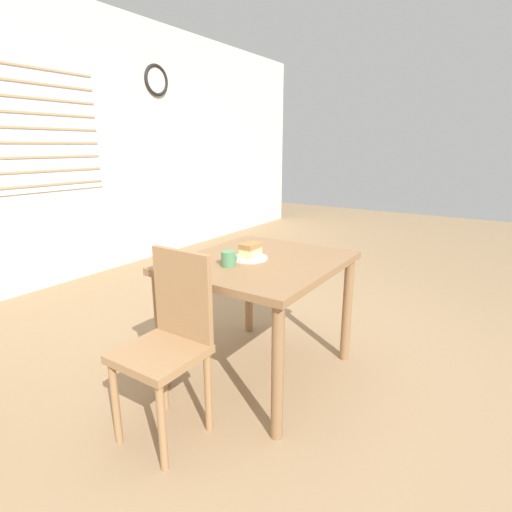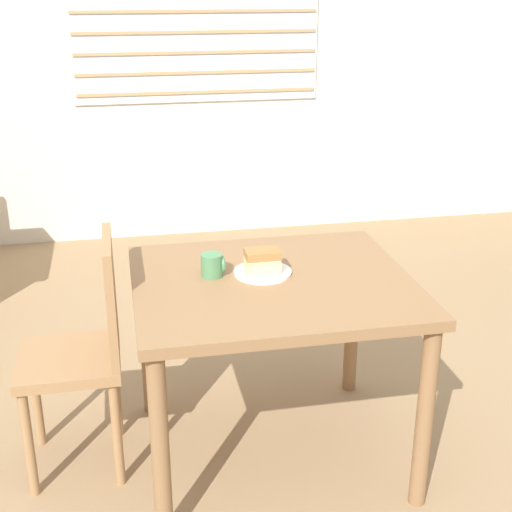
{
  "view_description": "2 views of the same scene",
  "coord_description": "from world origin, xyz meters",
  "px_view_note": "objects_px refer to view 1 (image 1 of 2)",
  "views": [
    {
      "loc": [
        -1.79,
        -0.86,
        1.38
      ],
      "look_at": [
        0.11,
        0.39,
        0.75
      ],
      "focal_mm": 28.0,
      "sensor_mm": 36.0,
      "label": 1
    },
    {
      "loc": [
        -0.42,
        -1.94,
        1.75
      ],
      "look_at": [
        0.05,
        0.42,
        0.81
      ],
      "focal_mm": 50.0,
      "sensor_mm": 36.0,
      "label": 2
    }
  ],
  "objects_px": {
    "cake_slice": "(250,250)",
    "plate": "(250,258)",
    "dining_table_near": "(260,276)",
    "coffee_mug": "(229,259)",
    "chair_near_window": "(169,339)"
  },
  "relations": [
    {
      "from": "plate",
      "to": "coffee_mug",
      "type": "height_order",
      "value": "coffee_mug"
    },
    {
      "from": "plate",
      "to": "cake_slice",
      "type": "height_order",
      "value": "cake_slice"
    },
    {
      "from": "chair_near_window",
      "to": "coffee_mug",
      "type": "height_order",
      "value": "chair_near_window"
    },
    {
      "from": "dining_table_near",
      "to": "plate",
      "type": "xyz_separation_m",
      "value": [
        -0.02,
        0.06,
        0.11
      ]
    },
    {
      "from": "dining_table_near",
      "to": "chair_near_window",
      "type": "xyz_separation_m",
      "value": [
        -0.68,
        0.08,
        -0.14
      ]
    },
    {
      "from": "chair_near_window",
      "to": "coffee_mug",
      "type": "bearing_deg",
      "value": 89.38
    },
    {
      "from": "coffee_mug",
      "to": "chair_near_window",
      "type": "bearing_deg",
      "value": 179.38
    },
    {
      "from": "cake_slice",
      "to": "plate",
      "type": "bearing_deg",
      "value": 69.58
    },
    {
      "from": "dining_table_near",
      "to": "cake_slice",
      "type": "height_order",
      "value": "cake_slice"
    },
    {
      "from": "cake_slice",
      "to": "coffee_mug",
      "type": "xyz_separation_m",
      "value": [
        -0.18,
        0.02,
        -0.01
      ]
    },
    {
      "from": "chair_near_window",
      "to": "cake_slice",
      "type": "relative_size",
      "value": 7.35
    },
    {
      "from": "dining_table_near",
      "to": "coffee_mug",
      "type": "distance_m",
      "value": 0.26
    },
    {
      "from": "cake_slice",
      "to": "chair_near_window",
      "type": "bearing_deg",
      "value": 177.35
    },
    {
      "from": "chair_near_window",
      "to": "plate",
      "type": "xyz_separation_m",
      "value": [
        0.65,
        -0.02,
        0.25
      ]
    },
    {
      "from": "plate",
      "to": "cake_slice",
      "type": "distance_m",
      "value": 0.05
    }
  ]
}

